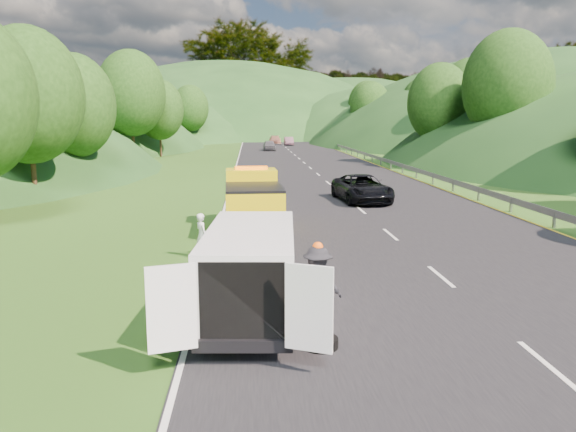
{
  "coord_description": "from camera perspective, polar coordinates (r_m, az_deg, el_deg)",
  "views": [
    {
      "loc": [
        -2.55,
        -17.57,
        4.62
      ],
      "look_at": [
        -1.28,
        1.27,
        1.3
      ],
      "focal_mm": 35.0,
      "sensor_mm": 36.0,
      "label": 1
    }
  ],
  "objects": [
    {
      "name": "road_surface",
      "position": [
        58.02,
        1.65,
        5.42
      ],
      "size": [
        14.0,
        200.0,
        0.02
      ],
      "primitive_type": "cube",
      "color": "black",
      "rests_on": "ground"
    },
    {
      "name": "tree_line_left",
      "position": [
        79.43,
        -15.9,
        6.27
      ],
      "size": [
        14.0,
        140.0,
        14.0
      ],
      "primitive_type": null,
      "color": "#2F5D1B",
      "rests_on": "ground"
    },
    {
      "name": "passing_suv",
      "position": [
        31.49,
        7.49,
        1.46
      ],
      "size": [
        2.92,
        5.49,
        1.47
      ],
      "primitive_type": "imported",
      "rotation": [
        0.0,
        0.0,
        0.09
      ],
      "color": "black",
      "rests_on": "ground"
    },
    {
      "name": "ground",
      "position": [
        18.35,
        4.27,
        -4.64
      ],
      "size": [
        320.0,
        320.0,
        0.0
      ],
      "primitive_type": "plane",
      "color": "#38661E",
      "rests_on": "ground"
    },
    {
      "name": "dist_car_c",
      "position": [
        100.08,
        -1.32,
        7.34
      ],
      "size": [
        1.98,
        4.87,
        1.41
      ],
      "primitive_type": "imported",
      "color": "#A46852",
      "rests_on": "ground"
    },
    {
      "name": "woman",
      "position": [
        18.99,
        -8.71,
        -4.22
      ],
      "size": [
        0.62,
        0.67,
        1.49
      ],
      "primitive_type": "imported",
      "rotation": [
        0.0,
        0.0,
        2.1
      ],
      "color": "silver",
      "rests_on": "ground"
    },
    {
      "name": "suitcase",
      "position": [
        19.51,
        -8.66,
        -3.02
      ],
      "size": [
        0.37,
        0.27,
        0.54
      ],
      "primitive_type": "cube",
      "rotation": [
        0.0,
        0.0,
        0.28
      ],
      "color": "brown",
      "rests_on": "ground"
    },
    {
      "name": "dist_car_d",
      "position": [
        123.29,
        -1.19,
        7.83
      ],
      "size": [
        1.7,
        4.21,
        1.44
      ],
      "primitive_type": "imported",
      "color": "slate",
      "rests_on": "ground"
    },
    {
      "name": "dist_car_b",
      "position": [
        95.08,
        0.09,
        7.2
      ],
      "size": [
        1.46,
        4.18,
        1.38
      ],
      "primitive_type": "imported",
      "color": "#694652",
      "rests_on": "ground"
    },
    {
      "name": "dist_car_a",
      "position": [
        79.76,
        -1.89,
        6.66
      ],
      "size": [
        1.7,
        4.21,
        1.44
      ],
      "primitive_type": "imported",
      "color": "#4D4C52",
      "rests_on": "ground"
    },
    {
      "name": "tree_line_right",
      "position": [
        81.8,
        14.44,
        6.43
      ],
      "size": [
        14.0,
        140.0,
        14.0
      ],
      "primitive_type": null,
      "color": "#2F5D1B",
      "rests_on": "ground"
    },
    {
      "name": "guardrail",
      "position": [
        71.39,
        6.56,
        6.21
      ],
      "size": [
        0.06,
        140.0,
        1.52
      ],
      "primitive_type": "cube",
      "color": "gray",
      "rests_on": "ground"
    },
    {
      "name": "tow_truck",
      "position": [
        23.49,
        -3.62,
        1.69
      ],
      "size": [
        2.46,
        6.0,
        2.54
      ],
      "rotation": [
        0.0,
        0.0,
        0.04
      ],
      "color": "black",
      "rests_on": "ground"
    },
    {
      "name": "white_van",
      "position": [
        13.01,
        -3.76,
        -5.24
      ],
      "size": [
        3.3,
        6.18,
        2.14
      ],
      "rotation": [
        0.0,
        0.0,
        -0.07
      ],
      "color": "black",
      "rests_on": "ground"
    },
    {
      "name": "hills_backdrop",
      "position": [
        152.61,
        -0.46,
        8.25
      ],
      "size": [
        201.0,
        288.6,
        44.0
      ],
      "primitive_type": null,
      "color": "#2D5B23",
      "rests_on": "ground"
    },
    {
      "name": "worker",
      "position": [
        12.86,
        2.97,
        -11.11
      ],
      "size": [
        1.35,
        1.07,
        1.83
      ],
      "primitive_type": "imported",
      "rotation": [
        0.0,
        0.0,
        0.38
      ],
      "color": "black",
      "rests_on": "ground"
    },
    {
      "name": "spare_tire",
      "position": [
        11.73,
        3.32,
        -13.25
      ],
      "size": [
        0.72,
        0.72,
        0.2
      ],
      "primitive_type": "cylinder",
      "color": "black",
      "rests_on": "ground"
    },
    {
      "name": "child",
      "position": [
        16.84,
        -4.63,
        -5.99
      ],
      "size": [
        0.67,
        0.65,
        1.09
      ],
      "primitive_type": "imported",
      "rotation": [
        0.0,
        0.0,
        -0.65
      ],
      "color": "tan",
      "rests_on": "ground"
    }
  ]
}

